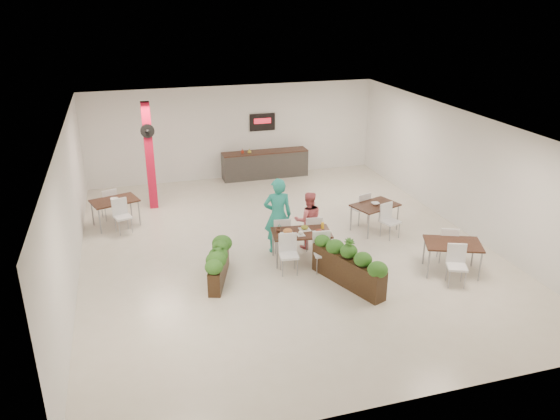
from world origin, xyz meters
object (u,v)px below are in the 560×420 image
at_px(diner_man, 278,216).
at_px(planter_right, 348,264).
at_px(side_table_a, 115,204).
at_px(main_table, 301,236).
at_px(diner_woman, 308,220).
at_px(side_table_b, 375,209).
at_px(side_table_c, 453,248).
at_px(red_column, 149,155).
at_px(service_counter, 265,164).
at_px(planter_left, 218,260).

bearing_deg(diner_man, planter_right, 124.07).
height_order(diner_man, side_table_a, diner_man).
relative_size(main_table, diner_woman, 1.19).
distance_m(side_table_b, side_table_c, 2.81).
relative_size(side_table_b, side_table_c, 1.01).
bearing_deg(side_table_b, diner_man, 171.75).
bearing_deg(diner_woman, diner_man, 8.02).
xyz_separation_m(side_table_a, side_table_c, (7.41, -5.08, -0.00)).
distance_m(diner_man, planter_right, 2.35).
xyz_separation_m(red_column, diner_woman, (3.57, -3.97, -0.89)).
relative_size(main_table, diner_man, 0.92).
height_order(service_counter, main_table, service_counter).
height_order(red_column, planter_right, red_column).
bearing_deg(red_column, main_table, -55.65).
bearing_deg(side_table_a, red_column, 27.97).
xyz_separation_m(diner_woman, side_table_c, (2.74, -2.22, -0.12)).
bearing_deg(side_table_c, planter_right, -161.00).
height_order(side_table_b, side_table_c, same).
relative_size(diner_woman, planter_left, 0.91).
xyz_separation_m(service_counter, diner_man, (-1.23, -5.84, 0.47)).
height_order(main_table, diner_man, diner_man).
relative_size(service_counter, planter_left, 1.82).
distance_m(planter_left, planter_right, 2.89).
xyz_separation_m(main_table, planter_right, (0.62, -1.42, -0.12)).
bearing_deg(main_table, side_table_b, 24.98).
distance_m(main_table, side_table_c, 3.52).
relative_size(red_column, side_table_a, 1.91).
bearing_deg(planter_right, side_table_b, 53.96).
bearing_deg(diner_woman, red_column, -40.03).
bearing_deg(side_table_a, main_table, -56.87).
bearing_deg(planter_left, side_table_b, 18.85).
bearing_deg(service_counter, side_table_b, -72.59).
bearing_deg(main_table, red_column, 124.35).
height_order(diner_woman, side_table_c, diner_woman).
height_order(planter_left, side_table_b, side_table_b).
bearing_deg(side_table_c, diner_woman, 163.27).
height_order(diner_man, planter_left, diner_man).
distance_m(service_counter, side_table_c, 8.38).
height_order(planter_right, side_table_a, planter_right).
height_order(service_counter, side_table_b, service_counter).
xyz_separation_m(red_column, service_counter, (4.00, 1.86, -1.15)).
bearing_deg(diner_woman, planter_right, 103.90).
distance_m(side_table_a, side_table_c, 8.98).
xyz_separation_m(planter_right, side_table_c, (2.52, -0.14, 0.12)).
bearing_deg(diner_man, side_table_c, 155.94).
distance_m(side_table_a, side_table_b, 7.16).
distance_m(main_table, diner_man, 0.83).
height_order(red_column, diner_man, red_column).
xyz_separation_m(planter_left, side_table_b, (4.59, 1.57, 0.14)).
bearing_deg(service_counter, diner_man, -101.87).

